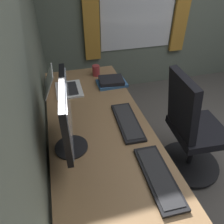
{
  "coord_description": "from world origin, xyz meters",
  "views": [
    {
      "loc": [
        -0.69,
        1.78,
        1.69
      ],
      "look_at": [
        0.26,
        1.52,
        0.95
      ],
      "focal_mm": 34.54,
      "sensor_mm": 36.0,
      "label": 1
    }
  ],
  "objects": [
    {
      "name": "laptop_leftmost",
      "position": [
        0.95,
        1.78,
        0.78
      ],
      "size": [
        0.29,
        0.31,
        0.21
      ],
      "color": "white",
      "rests_on": "desk"
    },
    {
      "name": "office_chair",
      "position": [
        0.45,
        0.77,
        0.46
      ],
      "size": [
        0.56,
        0.57,
        0.97
      ],
      "color": "black",
      "rests_on": "ground"
    },
    {
      "name": "monitor_primary",
      "position": [
        0.26,
        1.77,
        0.98
      ],
      "size": [
        0.5,
        0.2,
        0.44
      ],
      "color": "black",
      "rests_on": "desk"
    },
    {
      "name": "drawer_pedestal",
      "position": [
        0.28,
        1.59,
        0.35
      ],
      "size": [
        0.4,
        0.51,
        0.69
      ],
      "color": "#936D47",
      "rests_on": "ground"
    },
    {
      "name": "book_stack_near",
      "position": [
        0.95,
        1.33,
        0.76
      ],
      "size": [
        0.19,
        0.26,
        0.06
      ],
      "color": "#38669E",
      "rests_on": "desk"
    },
    {
      "name": "desk",
      "position": [
        0.26,
        1.57,
        0.66
      ],
      "size": [
        2.14,
        0.68,
        0.73
      ],
      "color": "#936D47",
      "rests_on": "ground"
    },
    {
      "name": "keyboard_main",
      "position": [
        -0.08,
        1.36,
        0.74
      ],
      "size": [
        0.42,
        0.15,
        0.02
      ],
      "color": "black",
      "rests_on": "desk"
    },
    {
      "name": "coffee_mug",
      "position": [
        1.16,
        1.43,
        0.78
      ],
      "size": [
        0.11,
        0.07,
        0.1
      ],
      "color": "#A53338",
      "rests_on": "desk"
    },
    {
      "name": "wall_back",
      "position": [
        0.0,
        1.98,
        1.3
      ],
      "size": [
        4.83,
        0.1,
        2.6
      ],
      "primitive_type": "cube",
      "color": "slate",
      "rests_on": "ground"
    },
    {
      "name": "keyboard_spare",
      "position": [
        0.4,
        1.37,
        0.74
      ],
      "size": [
        0.43,
        0.16,
        0.02
      ],
      "color": "black",
      "rests_on": "desk"
    }
  ]
}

